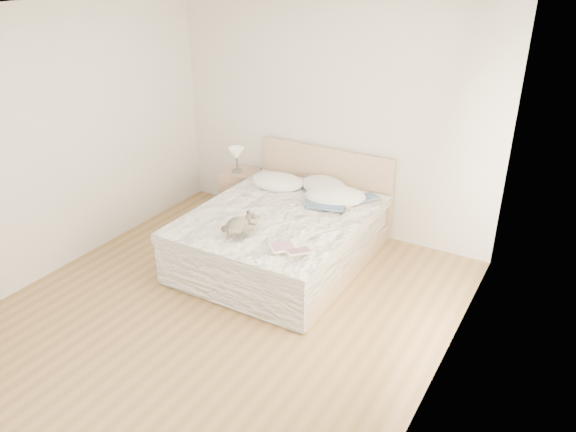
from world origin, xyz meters
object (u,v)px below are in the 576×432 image
object	(u,v)px
nightstand	(241,192)
table_lamp	(237,155)
childrens_book	(291,250)
teddy_bear	(238,230)
bed	(284,234)
photo_book	(283,182)

from	to	relation	value
nightstand	table_lamp	distance (m)	0.51
childrens_book	teddy_bear	distance (m)	0.62
bed	table_lamp	world-z (taller)	bed
photo_book	childrens_book	xyz separation A→B (m)	(0.89, -1.36, 0.00)
nightstand	childrens_book	size ratio (longest dim) A/B	1.62
nightstand	childrens_book	bearing A→B (deg)	-43.73
nightstand	photo_book	bearing A→B (deg)	-14.59
table_lamp	childrens_book	size ratio (longest dim) A/B	0.91
table_lamp	photo_book	bearing A→B (deg)	-12.11
teddy_bear	bed	bearing A→B (deg)	102.94
nightstand	photo_book	distance (m)	0.84
table_lamp	childrens_book	distance (m)	2.26
photo_book	teddy_bear	world-z (taller)	teddy_bear
photo_book	teddy_bear	distance (m)	1.34
nightstand	photo_book	size ratio (longest dim) A/B	1.96
childrens_book	bed	bearing A→B (deg)	164.95
bed	nightstand	world-z (taller)	bed
table_lamp	photo_book	xyz separation A→B (m)	(0.77, -0.17, -0.15)
table_lamp	photo_book	size ratio (longest dim) A/B	1.10
table_lamp	teddy_bear	world-z (taller)	table_lamp
photo_book	childrens_book	distance (m)	1.63
nightstand	teddy_bear	distance (m)	1.85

